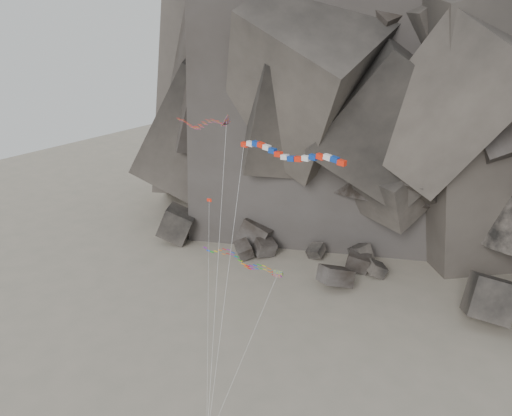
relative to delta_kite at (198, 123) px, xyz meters
The scene contains 7 objects.
ground 33.72m from the delta_kite, 30.81° to the right, with size 260.00×260.00×0.00m, color gray.
headland 66.73m from the delta_kite, 83.69° to the left, with size 110.00×70.00×84.00m, color #574F47, non-canonical shape.
boulder_field 41.98m from the delta_kite, 78.31° to the left, with size 79.47×19.29×9.14m.
delta_kite is the anchor object (origin of this frame).
banner_kite 15.54m from the delta_kite, 13.83° to the right, with size 13.43×14.31×30.45m.
parafoil_kite 18.36m from the delta_kite, ahead, with size 14.09×17.44×13.87m.
pennant_kite 15.77m from the delta_kite, 47.12° to the right, with size 8.69×12.61×22.84m.
Camera 1 is at (32.36, -44.24, 44.81)m, focal length 35.00 mm.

